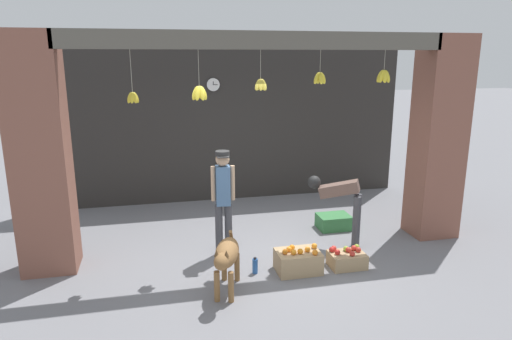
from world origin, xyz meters
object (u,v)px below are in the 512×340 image
object	(u,v)px
dog	(226,256)
shopkeeper	(223,195)
produce_box_green	(334,222)
water_bottle	(255,266)
fruit_crate_oranges	(298,261)
fruit_crate_apples	(347,259)
worker_stooping	(342,201)
wall_clock	(213,85)

from	to	relation	value
dog	shopkeeper	distance (m)	1.21
shopkeeper	produce_box_green	size ratio (longest dim) A/B	2.91
water_bottle	dog	bearing A→B (deg)	-137.00
fruit_crate_oranges	fruit_crate_apples	size ratio (longest dim) A/B	1.22
fruit_crate_apples	water_bottle	size ratio (longest dim) A/B	2.13
worker_stooping	fruit_crate_apples	size ratio (longest dim) A/B	2.22
worker_stooping	produce_box_green	bearing A→B (deg)	16.35
dog	wall_clock	world-z (taller)	wall_clock
shopkeeper	wall_clock	distance (m)	3.01
worker_stooping	fruit_crate_oranges	xyz separation A→B (m)	(-0.92, -0.71, -0.57)
shopkeeper	fruit_crate_apples	size ratio (longest dim) A/B	3.21
produce_box_green	water_bottle	xyz separation A→B (m)	(-1.67, -1.32, -0.01)
water_bottle	wall_clock	bearing A→B (deg)	91.34
produce_box_green	shopkeeper	bearing A→B (deg)	-162.80
worker_stooping	water_bottle	xyz separation A→B (m)	(-1.50, -0.63, -0.62)
water_bottle	wall_clock	size ratio (longest dim) A/B	0.87
dog	produce_box_green	size ratio (longest dim) A/B	1.86
dog	wall_clock	size ratio (longest dim) A/B	3.80
fruit_crate_apples	worker_stooping	bearing A→B (deg)	74.13
shopkeeper	water_bottle	bearing A→B (deg)	117.52
worker_stooping	fruit_crate_apples	world-z (taller)	worker_stooping
shopkeeper	worker_stooping	xyz separation A→B (m)	(1.82, -0.07, -0.19)
wall_clock	produce_box_green	bearing A→B (deg)	-49.20
fruit_crate_oranges	wall_clock	bearing A→B (deg)	100.98
produce_box_green	water_bottle	size ratio (longest dim) A/B	2.34
fruit_crate_oranges	fruit_crate_apples	xyz separation A→B (m)	(0.71, -0.01, -0.04)
shopkeeper	fruit_crate_oranges	xyz separation A→B (m)	(0.90, -0.78, -0.76)
fruit_crate_apples	produce_box_green	world-z (taller)	fruit_crate_apples
worker_stooping	wall_clock	world-z (taller)	wall_clock
produce_box_green	wall_clock	world-z (taller)	wall_clock
wall_clock	fruit_crate_apples	bearing A→B (deg)	-68.17
shopkeeper	worker_stooping	world-z (taller)	shopkeeper
water_bottle	shopkeeper	bearing A→B (deg)	113.98
fruit_crate_oranges	produce_box_green	world-z (taller)	fruit_crate_oranges
produce_box_green	water_bottle	distance (m)	2.13
dog	wall_clock	bearing A→B (deg)	-167.61
fruit_crate_oranges	fruit_crate_apples	distance (m)	0.71
worker_stooping	fruit_crate_oranges	bearing A→B (deg)	157.95
shopkeeper	wall_clock	size ratio (longest dim) A/B	5.95
worker_stooping	water_bottle	size ratio (longest dim) A/B	4.72
fruit_crate_apples	produce_box_green	distance (m)	1.46
dog	shopkeeper	bearing A→B (deg)	-168.97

